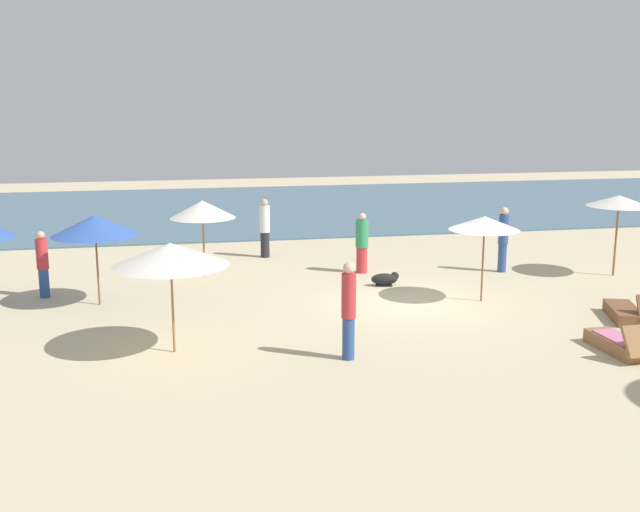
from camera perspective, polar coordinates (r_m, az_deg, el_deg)
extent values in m
plane|color=beige|center=(18.85, 6.32, -3.63)|extent=(60.00, 60.00, 0.00)
cube|color=#476B7F|center=(35.10, -2.12, 3.71)|extent=(48.00, 16.00, 0.06)
cylinder|color=brown|center=(23.09, 21.35, 1.36)|extent=(0.06, 0.06, 2.26)
cone|color=silver|center=(22.94, 21.54, 3.88)|extent=(1.77, 1.77, 0.31)
cylinder|color=brown|center=(19.25, -16.40, -0.39)|extent=(0.05, 0.05, 2.18)
cone|color=#3359B2|center=(19.09, -16.55, 2.23)|extent=(2.09, 2.09, 0.49)
cylinder|color=olive|center=(15.31, -11.03, -3.22)|extent=(0.05, 0.05, 2.18)
cone|color=silver|center=(15.10, -11.17, 0.12)|extent=(2.29, 2.29, 0.45)
cylinder|color=olive|center=(21.72, -8.74, 1.24)|extent=(0.05, 0.05, 2.12)
cone|color=silver|center=(21.58, -8.82, 3.50)|extent=(1.85, 1.85, 0.49)
cylinder|color=brown|center=(19.22, 12.13, -0.30)|extent=(0.04, 0.04, 2.10)
cone|color=silver|center=(19.05, 12.25, 2.44)|extent=(1.74, 1.74, 0.34)
cube|color=olive|center=(16.46, 21.45, -6.21)|extent=(0.66, 1.52, 0.28)
cube|color=olive|center=(15.81, 22.80, -5.94)|extent=(0.59, 0.44, 0.58)
cube|color=#D17299|center=(16.42, 21.49, -5.70)|extent=(0.55, 1.07, 0.03)
cube|color=brown|center=(18.84, 21.85, -4.00)|extent=(1.05, 1.61, 0.28)
cylinder|color=#2D4C8C|center=(14.83, 2.15, -6.20)|extent=(0.33, 0.33, 0.84)
cylinder|color=#BF3338|center=(14.58, 2.17, -3.00)|extent=(0.39, 0.39, 0.87)
sphere|color=beige|center=(14.45, 2.19, -0.92)|extent=(0.24, 0.24, 0.24)
cylinder|color=#26262D|center=(24.20, -4.15, 0.86)|extent=(0.33, 0.33, 0.81)
cylinder|color=white|center=(24.06, -4.18, 2.79)|extent=(0.39, 0.39, 0.84)
sphere|color=tan|center=(23.98, -4.20, 4.02)|extent=(0.23, 0.23, 0.23)
cylinder|color=#BF3338|center=(22.04, 3.15, -0.29)|extent=(0.42, 0.42, 0.76)
cylinder|color=#338C59|center=(21.89, 3.18, 1.69)|extent=(0.49, 0.49, 0.79)
sphere|color=beige|center=(21.81, 3.19, 2.96)|extent=(0.21, 0.21, 0.21)
cylinder|color=#2D4C8C|center=(22.74, 13.52, -0.14)|extent=(0.27, 0.27, 0.82)
cylinder|color=#2D4C8C|center=(22.59, 13.62, 1.95)|extent=(0.32, 0.32, 0.86)
sphere|color=beige|center=(22.51, 13.69, 3.29)|extent=(0.23, 0.23, 0.23)
cylinder|color=#2D4C8C|center=(20.55, -20.01, -1.92)|extent=(0.29, 0.29, 0.74)
cylinder|color=#BF3338|center=(20.39, -20.16, 0.14)|extent=(0.35, 0.35, 0.77)
sphere|color=tan|center=(20.30, -20.26, 1.48)|extent=(0.21, 0.21, 0.21)
cube|color=black|center=(20.60, 4.83, -2.21)|extent=(0.45, 0.29, 0.04)
ellipsoid|color=black|center=(20.56, 4.84, -1.75)|extent=(0.75, 0.42, 0.32)
sphere|color=black|center=(20.68, 5.64, -1.50)|extent=(0.22, 0.22, 0.22)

